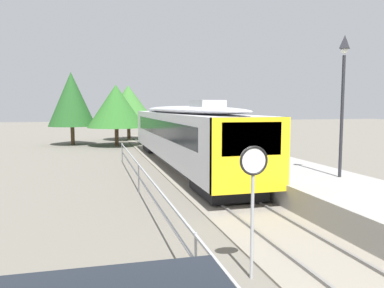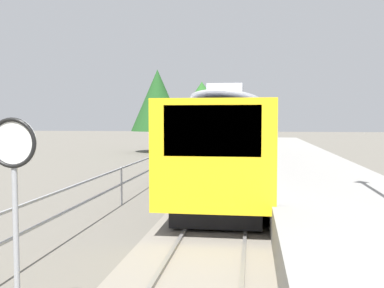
{
  "view_description": "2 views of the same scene",
  "coord_description": "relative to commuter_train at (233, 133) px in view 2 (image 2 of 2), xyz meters",
  "views": [
    {
      "loc": [
        -5.1,
        5.44,
        3.58
      ],
      "look_at": [
        -1.0,
        20.96,
        2.0
      ],
      "focal_mm": 35.26,
      "sensor_mm": 36.0,
      "label": 1
    },
    {
      "loc": [
        0.88,
        7.6,
        2.79
      ],
      "look_at": [
        -1.0,
        20.96,
        2.0
      ],
      "focal_mm": 40.56,
      "sensor_mm": 36.0,
      "label": 2
    }
  ],
  "objects": [
    {
      "name": "tree_behind_station_far",
      "position": [
        -1.31,
        19.73,
        1.84
      ],
      "size": [
        5.58,
        5.58,
        5.89
      ],
      "color": "brown",
      "rests_on": "ground"
    },
    {
      "name": "station_platform",
      "position": [
        3.25,
        -4.98,
        -1.7
      ],
      "size": [
        3.9,
        60.0,
        0.9
      ],
      "primitive_type": "cube",
      "color": "#999691",
      "rests_on": "ground"
    },
    {
      "name": "track_rails",
      "position": [
        0.0,
        -4.98,
        -2.11
      ],
      "size": [
        3.2,
        60.0,
        0.14
      ],
      "color": "gray",
      "rests_on": "ground"
    },
    {
      "name": "speed_limit_sign",
      "position": [
        -1.96,
        -14.56,
        -0.02
      ],
      "size": [
        0.61,
        0.1,
        2.81
      ],
      "color": "#9EA0A5",
      "rests_on": "ground"
    },
    {
      "name": "ground_plane",
      "position": [
        -3.0,
        -4.98,
        -2.15
      ],
      "size": [
        160.0,
        160.0,
        0.0
      ],
      "primitive_type": "plane",
      "color": "#6B665B"
    },
    {
      "name": "commuter_train",
      "position": [
        0.0,
        0.0,
        0.0
      ],
      "size": [
        2.82,
        20.28,
        3.74
      ],
      "color": "silver",
      "rests_on": "track_rails"
    },
    {
      "name": "tree_behind_carpark",
      "position": [
        -6.96,
        15.82,
        2.15
      ],
      "size": [
        4.39,
        4.39,
        6.84
      ],
      "color": "brown",
      "rests_on": "ground"
    },
    {
      "name": "tree_distant_left",
      "position": [
        -2.99,
        13.46,
        1.51
      ],
      "size": [
        5.25,
        5.25,
        5.6
      ],
      "color": "brown",
      "rests_on": "ground"
    }
  ]
}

